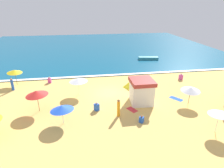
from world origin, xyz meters
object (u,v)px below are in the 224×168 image
beachgoer_2 (142,119)px  beach_umbrella_7 (37,93)px  lifeguard_cabana (141,91)px  beach_umbrella_0 (78,80)px  beachgoer_0 (119,108)px  beachgoer_3 (50,80)px  beach_umbrella_6 (15,71)px  beach_umbrella_1 (62,108)px  beachgoer_5 (97,107)px  beach_umbrella_8 (220,113)px  beach_tent (133,83)px  beachgoer_1 (181,77)px  beach_umbrella_4 (191,89)px  beachgoer_4 (12,85)px  small_boat_0 (148,58)px

beachgoer_2 → beach_umbrella_7: bearing=159.9°
lifeguard_cabana → beach_umbrella_0: size_ratio=1.11×
beachgoer_0 → beachgoer_3: (-8.12, 10.08, -0.54)m
beach_umbrella_0 → beach_umbrella_6: size_ratio=0.92×
beach_umbrella_1 → beachgoer_5: size_ratio=3.19×
beach_umbrella_8 → beach_tent: size_ratio=0.79×
lifeguard_cabana → beachgoer_1: bearing=36.8°
beach_umbrella_4 → beach_umbrella_6: bearing=156.8°
lifeguard_cabana → beach_umbrella_0: 7.68m
beach_umbrella_1 → beach_umbrella_6: bearing=124.3°
beachgoer_1 → beachgoer_2: size_ratio=1.21×
beach_umbrella_8 → beachgoer_0: 8.92m
beach_tent → beachgoer_0: size_ratio=1.46×
beachgoer_3 → beachgoer_4: bearing=-156.8°
beachgoer_3 → beach_umbrella_7: bearing=-89.6°
beach_umbrella_8 → beachgoer_2: size_ratio=2.73×
beach_tent → beachgoer_3: bearing=163.2°
beachgoer_0 → beachgoer_3: beachgoer_0 is taller
small_boat_0 → beach_umbrella_4: bearing=-94.8°
beach_umbrella_1 → small_boat_0: (15.16, 19.87, -1.29)m
beachgoer_1 → beach_umbrella_1: bearing=-151.8°
beach_umbrella_4 → beachgoer_3: (-16.36, 8.89, -1.49)m
beach_umbrella_0 → small_boat_0: size_ratio=0.62×
beach_umbrella_4 → beach_tent: size_ratio=1.00×
beach_umbrella_4 → beachgoer_3: 18.68m
beach_umbrella_1 → beach_tent: size_ratio=1.13×
beachgoer_3 → beachgoer_4: 4.76m
beach_tent → beach_umbrella_0: bearing=-171.5°
beach_umbrella_0 → beachgoer_3: 6.36m
beachgoer_0 → small_boat_0: beachgoer_0 is taller
beachgoer_2 → small_boat_0: beachgoer_2 is taller
beach_umbrella_8 → small_boat_0: 23.40m
beachgoer_2 → beachgoer_5: 4.96m
beachgoer_1 → beachgoer_5: bearing=-152.1°
lifeguard_cabana → beachgoer_5: bearing=-169.2°
beach_umbrella_6 → beachgoer_2: beach_umbrella_6 is taller
lifeguard_cabana → small_boat_0: lifeguard_cabana is taller
beach_umbrella_0 → beachgoer_4: size_ratio=1.52×
beach_umbrella_6 → beachgoer_0: beach_umbrella_6 is taller
beach_umbrella_6 → beachgoer_2: bearing=-38.4°
beach_umbrella_4 → beachgoer_5: bearing=178.5°
beachgoer_2 → beach_umbrella_4: bearing=22.6°
beach_umbrella_0 → beach_umbrella_8: 15.17m
beach_umbrella_0 → beachgoer_3: beach_umbrella_0 is taller
beachgoer_2 → beachgoer_1: bearing=47.2°
beach_umbrella_6 → beach_umbrella_7: beach_umbrella_7 is taller
beach_umbrella_1 → beach_umbrella_7: beach_umbrella_7 is taller
beach_umbrella_6 → small_boat_0: (22.32, 9.36, -1.59)m
beach_umbrella_7 → beachgoer_0: 8.46m
beachgoer_0 → small_boat_0: bearing=63.3°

